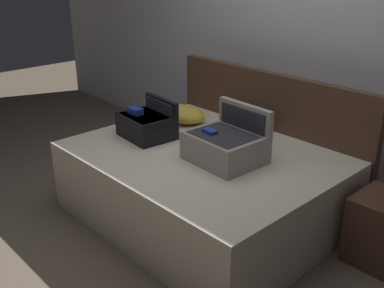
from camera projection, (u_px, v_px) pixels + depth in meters
ground_plane at (164, 237)px, 3.45m from camera, size 12.00×12.00×0.00m
back_wall at (306, 37)px, 4.00m from camera, size 8.00×0.10×2.60m
bed at (203, 186)px, 3.60m from camera, size 1.95×1.50×0.57m
headboard at (268, 132)px, 4.00m from camera, size 1.99×0.08×1.06m
hard_case_large at (226, 144)px, 3.30m from camera, size 0.52×0.46×0.39m
hard_case_medium at (147, 124)px, 3.74m from camera, size 0.45×0.38×0.30m
pillow_near_headboard at (183, 114)px, 4.10m from camera, size 0.46×0.33×0.15m
pillow_center_head at (246, 123)px, 3.85m from camera, size 0.46×0.30×0.16m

